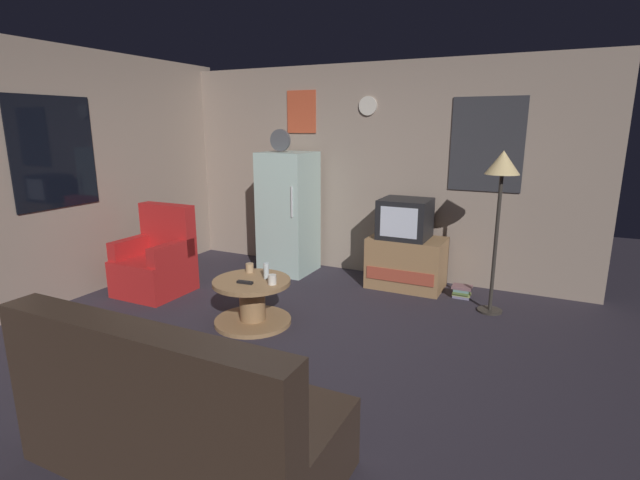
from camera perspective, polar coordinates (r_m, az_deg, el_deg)
ground_plane at (r=4.08m, az=-6.38°, el=-12.96°), size 12.00×12.00×0.00m
wall_with_art at (r=5.88m, az=6.33°, el=8.20°), size 5.20×0.12×2.53m
wall_left_with_window at (r=5.49m, az=-30.03°, el=6.44°), size 0.12×5.20×2.60m
fridge at (r=5.93m, az=-3.81°, el=3.28°), size 0.60×0.62×1.77m
tv_stand at (r=5.52m, az=10.31°, el=-2.68°), size 0.84×0.53×0.58m
crt_tv at (r=5.41m, az=10.17°, el=2.55°), size 0.54×0.51×0.44m
standing_lamp at (r=4.79m, az=20.96°, el=7.23°), size 0.32×0.32×1.59m
coffee_table at (r=4.52m, az=-8.12°, el=-7.33°), size 0.72×0.72×0.43m
wine_glass at (r=4.44m, az=-6.46°, el=-3.69°), size 0.05×0.05×0.15m
mug_ceramic_white at (r=4.29m, az=-5.75°, el=-4.74°), size 0.08×0.08×0.09m
mug_ceramic_tan at (r=4.65m, az=-8.43°, el=-3.33°), size 0.08×0.08×0.09m
remote_control at (r=4.35m, az=-8.99°, el=-5.03°), size 0.15×0.06×0.02m
armchair at (r=5.57m, az=-18.97°, el=-2.55°), size 0.68×0.68×0.96m
couch at (r=2.79m, az=-16.70°, el=-19.77°), size 1.70×0.80×0.92m
book_stack at (r=5.38m, az=16.63°, el=-5.92°), size 0.20×0.16×0.13m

